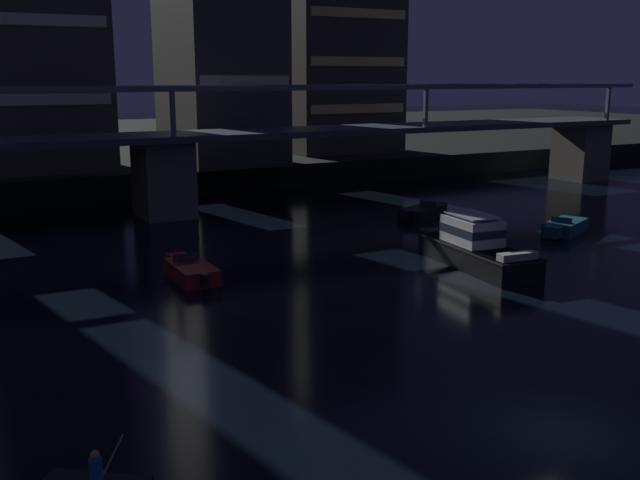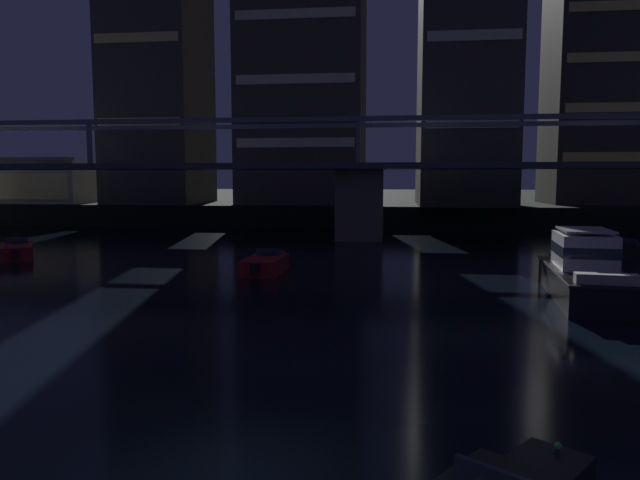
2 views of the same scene
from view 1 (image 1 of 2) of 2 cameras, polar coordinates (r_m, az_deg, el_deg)
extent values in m
plane|color=black|center=(23.01, 17.88, -14.00)|extent=(400.00, 400.00, 0.00)
cube|color=black|center=(101.96, -19.67, 6.72)|extent=(240.00, 80.00, 2.20)
cube|color=#605B51|center=(55.08, -11.94, 4.63)|extent=(3.60, 4.40, 5.55)
cube|color=#605B51|center=(78.07, 19.37, 6.43)|extent=(3.60, 4.40, 5.55)
cube|color=#3D424C|center=(54.76, -12.08, 7.74)|extent=(90.21, 6.40, 0.45)
cube|color=slate|center=(51.83, -11.33, 11.31)|extent=(90.21, 0.36, 0.36)
cube|color=slate|center=(57.40, -13.07, 11.32)|extent=(90.21, 0.36, 0.36)
cube|color=slate|center=(51.88, -11.25, 9.55)|extent=(0.30, 0.30, 3.20)
cube|color=slate|center=(61.47, 8.13, 10.08)|extent=(0.30, 0.30, 3.20)
cube|color=slate|center=(75.84, 21.26, 9.80)|extent=(0.30, 0.30, 3.20)
cube|color=beige|center=(63.23, -20.99, 10.06)|extent=(11.61, 0.10, 0.90)
cube|color=beige|center=(63.35, -21.43, 15.53)|extent=(11.61, 0.10, 0.90)
cube|color=beige|center=(64.10, -5.75, 12.08)|extent=(8.06, 0.10, 0.90)
cube|color=#38332D|center=(80.10, 1.37, 15.18)|extent=(11.81, 8.59, 23.27)
cube|color=#F2D172|center=(76.32, 2.98, 10.06)|extent=(10.86, 0.10, 0.90)
cube|color=#F2D172|center=(76.27, 3.02, 13.56)|extent=(10.86, 0.10, 0.90)
cube|color=#F2D172|center=(76.50, 3.06, 17.04)|extent=(10.86, 0.10, 0.90)
cube|color=black|center=(40.58, 12.02, -1.24)|extent=(3.44, 8.23, 1.20)
cube|color=black|center=(44.30, 8.74, 0.14)|extent=(1.54, 1.25, 1.04)
cube|color=black|center=(40.46, 12.05, -0.49)|extent=(3.52, 8.32, 0.10)
cube|color=white|center=(40.79, 11.63, 0.72)|extent=(2.43, 3.41, 1.40)
cube|color=#283342|center=(40.78, 11.63, 0.78)|extent=(2.47, 3.45, 0.44)
cube|color=silver|center=(40.63, 11.68, 1.89)|extent=(2.19, 3.06, 0.08)
cube|color=#B7B2A8|center=(37.73, 14.95, -1.21)|extent=(2.13, 0.82, 0.36)
cube|color=#196066|center=(51.16, 18.35, 0.98)|extent=(4.30, 3.27, 0.80)
cube|color=#196066|center=(48.91, 17.44, 0.59)|extent=(1.23, 1.28, 0.70)
cube|color=#283342|center=(50.26, 18.08, 1.47)|extent=(0.66, 1.27, 0.36)
cube|color=#262628|center=(50.50, 18.17, 1.45)|extent=(0.60, 0.68, 0.24)
cube|color=black|center=(53.15, 19.11, 1.45)|extent=(0.48, 0.48, 0.60)
sphere|color=#33D84C|center=(48.60, 17.37, 1.04)|extent=(0.12, 0.12, 0.12)
cube|color=black|center=(54.21, 7.87, 2.12)|extent=(4.30, 3.26, 0.80)
cube|color=black|center=(56.28, 9.08, 2.51)|extent=(1.23, 1.27, 0.70)
cube|color=#283342|center=(54.84, 8.33, 2.84)|extent=(0.65, 1.27, 0.36)
cube|color=#262628|center=(54.63, 8.20, 2.74)|extent=(0.60, 0.68, 0.24)
cube|color=black|center=(52.35, 6.71, 1.89)|extent=(0.48, 0.48, 0.60)
sphere|color=red|center=(56.42, 9.22, 2.97)|extent=(0.12, 0.12, 0.12)
cube|color=maroon|center=(37.93, -9.85, -2.42)|extent=(1.87, 3.94, 0.80)
cube|color=maroon|center=(40.15, -10.89, -1.56)|extent=(1.01, 0.92, 0.70)
cube|color=#283342|center=(38.57, -10.27, -1.30)|extent=(1.35, 0.12, 0.36)
cube|color=#262628|center=(38.35, -10.15, -1.47)|extent=(0.57, 0.41, 0.24)
cube|color=black|center=(35.92, -8.82, -3.06)|extent=(0.37, 0.37, 0.60)
sphere|color=red|center=(40.28, -11.02, -0.89)|extent=(0.12, 0.12, 0.12)
cylinder|color=#1E66B2|center=(19.25, -16.85, -16.59)|extent=(0.32, 0.32, 0.60)
sphere|color=tan|center=(19.06, -16.93, -15.51)|extent=(0.22, 0.22, 0.22)
cylinder|color=olive|center=(20.24, -15.75, -15.84)|extent=(0.96, 1.24, 0.59)
camera|label=2|loc=(19.35, 44.06, -6.52)|focal=33.33mm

